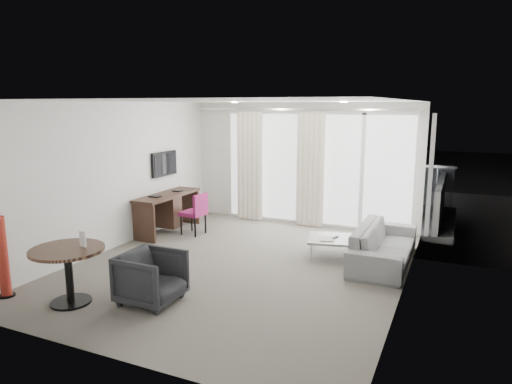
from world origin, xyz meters
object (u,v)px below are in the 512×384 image
at_px(desk_chair, 193,214).
at_px(sofa, 384,244).
at_px(rattan_chair_a, 354,199).
at_px(rattan_chair_b, 401,201).
at_px(red_lamp, 3,257).
at_px(desk, 168,213).
at_px(coffee_table, 330,247).
at_px(tub_armchair, 151,278).
at_px(round_table, 69,276).

height_order(desk_chair, sofa, desk_chair).
xyz_separation_m(rattan_chair_a, rattan_chair_b, (1.07, 0.04, 0.05)).
bearing_deg(red_lamp, desk, 87.76).
distance_m(desk, rattan_chair_b, 5.17).
relative_size(desk_chair, rattan_chair_b, 0.98).
relative_size(red_lamp, sofa, 0.53).
height_order(coffee_table, rattan_chair_a, rattan_chair_a).
xyz_separation_m(sofa, rattan_chair_a, (-1.17, 3.10, 0.07)).
height_order(desk, tub_armchair, desk).
xyz_separation_m(tub_armchair, coffee_table, (1.64, 2.74, -0.17)).
height_order(round_table, rattan_chair_b, rattan_chair_b).
xyz_separation_m(round_table, red_lamp, (-0.96, -0.20, 0.18)).
bearing_deg(round_table, desk_chair, 94.48).
bearing_deg(red_lamp, round_table, 11.56).
bearing_deg(desk_chair, rattan_chair_b, 44.60).
xyz_separation_m(desk, rattan_chair_b, (4.18, 3.04, 0.03)).
relative_size(rattan_chair_a, rattan_chair_b, 0.89).
relative_size(round_table, red_lamp, 0.84).
bearing_deg(coffee_table, round_table, -129.03).
distance_m(desk_chair, tub_armchair, 3.22).
bearing_deg(rattan_chair_a, sofa, -82.29).
xyz_separation_m(round_table, tub_armchair, (0.95, 0.46, -0.03)).
relative_size(tub_armchair, sofa, 0.35).
bearing_deg(rattan_chair_b, red_lamp, -137.62).
height_order(sofa, rattan_chair_b, rattan_chair_b).
xyz_separation_m(red_lamp, sofa, (4.43, 3.46, -0.25)).
height_order(desk, round_table, desk).
bearing_deg(coffee_table, desk, 177.20).
bearing_deg(tub_armchair, round_table, 115.33).
xyz_separation_m(round_table, sofa, (3.46, 3.27, -0.06)).
distance_m(coffee_table, rattan_chair_a, 3.19).
bearing_deg(red_lamp, sofa, 38.03).
bearing_deg(desk_chair, rattan_chair_a, 54.11).
xyz_separation_m(desk_chair, tub_armchair, (1.22, -2.97, -0.08)).
xyz_separation_m(round_table, rattan_chair_b, (3.36, 6.41, 0.05)).
xyz_separation_m(desk, round_table, (0.82, -3.37, -0.02)).
bearing_deg(round_table, rattan_chair_b, 62.37).
distance_m(desk_chair, rattan_chair_b, 4.69).
bearing_deg(coffee_table, tub_armchair, -120.90).
relative_size(red_lamp, rattan_chair_a, 1.47).
xyz_separation_m(red_lamp, tub_armchair, (1.92, 0.65, -0.21)).
distance_m(tub_armchair, rattan_chair_b, 6.42).
distance_m(red_lamp, coffee_table, 4.93).
relative_size(round_table, rattan_chair_b, 1.10).
height_order(desk, sofa, desk).
bearing_deg(desk, desk_chair, 6.57).
height_order(desk_chair, rattan_chair_b, rattan_chair_b).
height_order(rattan_chair_a, rattan_chair_b, rattan_chair_b).
relative_size(red_lamp, coffee_table, 1.51).
distance_m(red_lamp, rattan_chair_b, 7.89).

